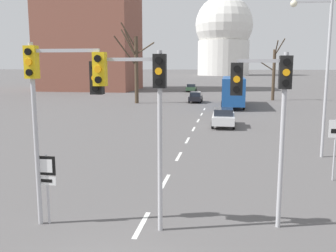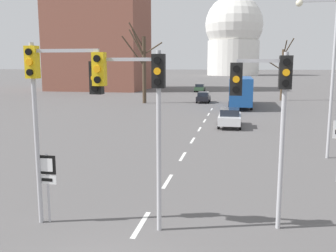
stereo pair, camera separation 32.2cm
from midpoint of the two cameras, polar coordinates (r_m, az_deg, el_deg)
lane_stripe_0 at (r=12.18m, az=-4.81°, el=-14.75°), size 0.16×2.00×0.01m
lane_stripe_1 at (r=16.30m, az=-0.99°, el=-8.41°), size 0.16×2.00×0.01m
lane_stripe_2 at (r=20.58m, az=1.20°, el=-4.64°), size 0.16×2.00×0.01m
lane_stripe_3 at (r=24.94m, az=2.62°, el=-2.18°), size 0.16×2.00×0.01m
lane_stripe_4 at (r=29.34m, az=3.61°, el=-0.45°), size 0.16×2.00×0.01m
lane_stripe_5 at (r=33.77m, az=4.34°, el=0.83°), size 0.16×2.00×0.01m
lane_stripe_6 at (r=38.21m, az=4.91°, el=1.81°), size 0.16×2.00×0.01m
lane_stripe_7 at (r=42.67m, az=5.35°, el=2.58°), size 0.16×2.00×0.01m
traffic_signal_near_left at (r=11.61m, az=-17.57°, el=5.48°), size 2.46×0.34×5.62m
traffic_signal_near_right at (r=11.39m, az=14.16°, el=4.33°), size 1.75×0.34×5.33m
traffic_signal_centre_tall at (r=10.89m, az=-5.43°, el=4.59°), size 2.22×0.34×5.37m
route_sign_post at (r=12.34m, az=-18.71°, el=-7.43°), size 0.60×0.08×2.24m
speed_limit_sign at (r=17.42m, az=23.68°, el=-1.84°), size 0.60×0.08×2.70m
street_lamp_right at (r=21.40m, az=21.78°, el=8.96°), size 2.13×0.36×8.28m
sedan_near_left at (r=70.29m, az=3.46°, el=5.84°), size 1.84×3.90×1.46m
sedan_near_right at (r=30.69m, az=8.16°, el=1.36°), size 1.83×4.32×1.49m
sedan_mid_centre at (r=50.22m, az=4.05°, el=4.43°), size 1.69×3.85×1.42m
city_bus at (r=45.77m, az=9.68°, el=5.52°), size 2.66×10.80×3.48m
bare_tree_left_near at (r=49.05m, az=-5.22°, el=9.28°), size 5.05×1.66×10.29m
bare_tree_right_near at (r=54.94m, az=15.65°, el=7.88°), size 3.44×2.53×8.49m
capitol_dome at (r=185.73m, az=8.43°, el=13.45°), size 27.22×27.22×38.45m
apartment_block_left at (r=78.00m, az=-12.02°, el=16.21°), size 18.00×14.00×29.22m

